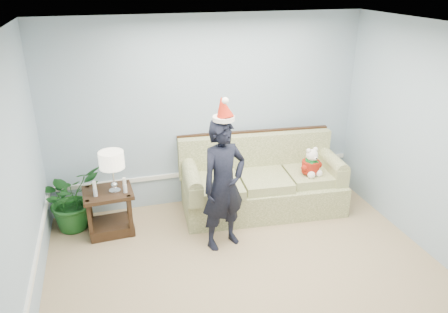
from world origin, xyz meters
TOP-DOWN VIEW (x-y plane):
  - room_shell at (0.00, 0.00)m, footprint 4.54×5.04m
  - wainscot_trim at (-1.18, 1.18)m, footprint 4.49×4.99m
  - sofa at (0.67, 2.03)m, footprint 2.33×1.14m
  - side_table at (-1.47, 1.94)m, footprint 0.65×0.55m
  - table_lamp at (-1.37, 1.89)m, footprint 0.31×0.31m
  - candle_pair at (-1.43, 1.85)m, footprint 0.42×0.05m
  - houseplant at (-1.94, 2.19)m, footprint 1.03×1.02m
  - man at (-0.11, 1.27)m, footprint 0.70×0.57m
  - santa_hat at (-0.11, 1.28)m, footprint 0.33×0.35m
  - teddy_bear at (1.30, 1.77)m, footprint 0.30×0.31m

SIDE VIEW (x-z plane):
  - side_table at x=-1.47m, z-range -0.07..0.53m
  - sofa at x=0.67m, z-range -0.15..0.90m
  - houseplant at x=-1.94m, z-range 0.00..0.86m
  - wainscot_trim at x=-1.18m, z-range 0.42..0.48m
  - candle_pair at x=-1.43m, z-range 0.59..0.79m
  - teddy_bear at x=1.30m, z-range 0.50..0.91m
  - man at x=-0.11m, z-range 0.00..1.65m
  - table_lamp at x=-1.37m, z-range 0.74..1.30m
  - room_shell at x=0.00m, z-range -0.02..2.72m
  - santa_hat at x=-0.11m, z-range 1.62..1.91m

